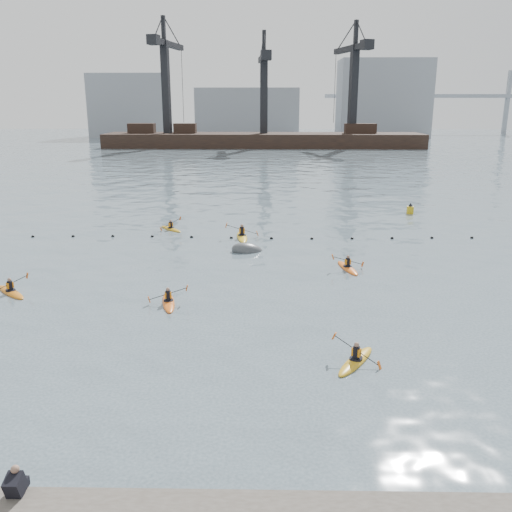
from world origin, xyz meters
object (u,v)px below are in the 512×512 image
(kayaker_4, at_px, (348,267))
(mooring_buoy, at_px, (247,251))
(kayaker_3, at_px, (242,236))
(kayaker_5, at_px, (171,229))
(kayaker_0, at_px, (168,302))
(nav_buoy, at_px, (410,210))
(kayaker_2, at_px, (11,291))
(kayaker_1, at_px, (356,360))

(kayaker_4, distance_m, mooring_buoy, 7.41)
(kayaker_3, xyz_separation_m, kayaker_5, (-5.80, 2.55, -0.02))
(kayaker_0, relative_size, nav_buoy, 2.63)
(kayaker_4, bearing_deg, kayaker_0, 19.08)
(kayaker_2, distance_m, kayaker_3, 17.22)
(kayaker_4, relative_size, mooring_buoy, 1.38)
(kayaker_2, relative_size, nav_buoy, 2.23)
(nav_buoy, bearing_deg, mooring_buoy, -137.39)
(kayaker_0, distance_m, nav_buoy, 29.55)
(kayaker_5, xyz_separation_m, nav_buoy, (20.77, 6.87, 0.26))
(kayaker_4, bearing_deg, kayaker_5, -52.11)
(kayaker_3, distance_m, nav_buoy, 17.69)
(kayaker_0, height_order, kayaker_5, kayaker_5)
(kayaker_0, height_order, kayaker_2, kayaker_2)
(kayaker_2, relative_size, kayaker_5, 1.02)
(kayaker_4, bearing_deg, nav_buoy, -127.93)
(kayaker_2, relative_size, kayaker_4, 0.83)
(kayaker_0, height_order, kayaker_4, kayaker_4)
(kayaker_2, xyz_separation_m, kayaker_5, (5.97, 15.13, -0.00))
(kayaker_0, xyz_separation_m, kayaker_5, (-2.69, 16.49, -0.00))
(kayaker_4, bearing_deg, mooring_buoy, -45.14)
(kayaker_5, bearing_deg, nav_buoy, -22.70)
(kayaker_1, relative_size, kayaker_3, 0.77)
(kayaker_0, bearing_deg, kayaker_1, -49.44)
(mooring_buoy, bearing_deg, kayaker_4, -32.58)
(kayaker_1, bearing_deg, kayaker_2, -172.36)
(kayaker_1, distance_m, kayaker_5, 25.38)
(kayaker_3, relative_size, kayaker_4, 1.20)
(kayaker_2, bearing_deg, kayaker_4, -31.60)
(kayaker_3, bearing_deg, mooring_buoy, -88.59)
(kayaker_1, bearing_deg, kayaker_4, 115.11)
(nav_buoy, bearing_deg, kayaker_4, -115.37)
(kayaker_4, distance_m, kayaker_5, 16.32)
(kayaker_4, xyz_separation_m, mooring_buoy, (-6.24, 3.99, -0.09))
(mooring_buoy, bearing_deg, kayaker_1, -73.77)
(kayaker_4, bearing_deg, kayaker_2, 1.75)
(nav_buoy, bearing_deg, kayaker_0, -127.74)
(kayaker_5, bearing_deg, kayaker_3, -64.77)
(kayaker_3, xyz_separation_m, mooring_buoy, (0.54, -3.85, -0.11))
(kayaker_2, distance_m, kayaker_5, 16.26)
(kayaker_5, xyz_separation_m, mooring_buoy, (6.34, -6.40, -0.09))
(kayaker_1, relative_size, kayaker_4, 0.92)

